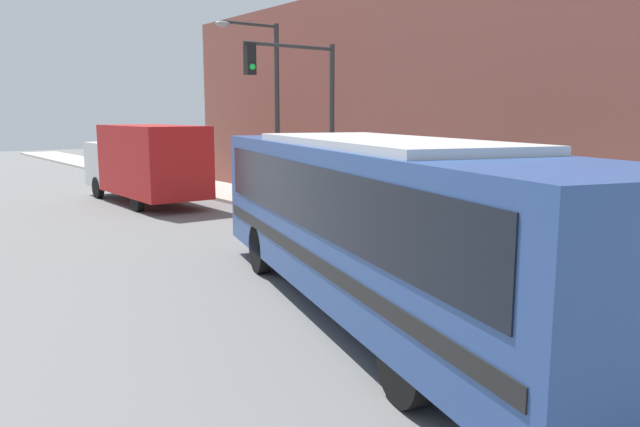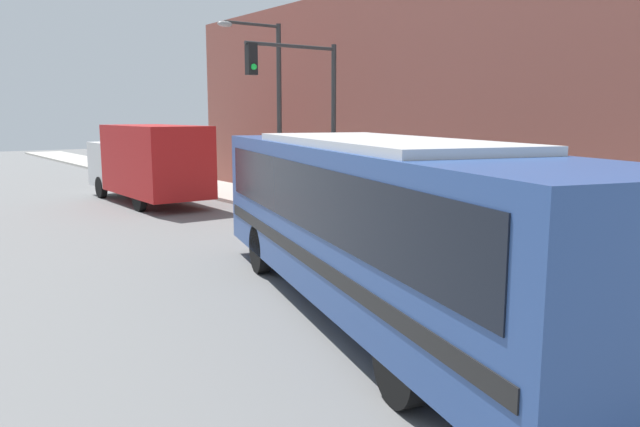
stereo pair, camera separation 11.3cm
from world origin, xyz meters
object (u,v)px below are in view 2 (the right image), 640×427
object	(u,v)px
city_bus	(376,214)
parking_meter	(344,193)
pedestrian_near_corner	(304,181)
delivery_truck	(147,161)
fire_hydrant	(466,235)
traffic_light_pole	(306,100)
pedestrian_mid_block	(401,193)
street_lamp	(271,98)

from	to	relation	value
city_bus	parking_meter	distance (m)	9.00
parking_meter	pedestrian_near_corner	bearing A→B (deg)	75.87
delivery_truck	parking_meter	world-z (taller)	delivery_truck
fire_hydrant	pedestrian_near_corner	size ratio (longest dim) A/B	0.39
pedestrian_near_corner	traffic_light_pole	bearing A→B (deg)	-123.55
fire_hydrant	pedestrian_mid_block	bearing A→B (deg)	71.70
city_bus	street_lamp	size ratio (longest dim) A/B	1.82
fire_hydrant	pedestrian_mid_block	size ratio (longest dim) A/B	0.38
traffic_light_pole	pedestrian_mid_block	distance (m)	4.11
delivery_truck	traffic_light_pole	bearing A→B (deg)	-74.40
delivery_truck	pedestrian_mid_block	size ratio (longest dim) A/B	4.20
pedestrian_mid_block	street_lamp	bearing A→B (deg)	103.78
parking_meter	pedestrian_mid_block	world-z (taller)	pedestrian_mid_block
city_bus	pedestrian_near_corner	world-z (taller)	city_bus
pedestrian_near_corner	city_bus	bearing A→B (deg)	-118.94
delivery_truck	pedestrian_mid_block	world-z (taller)	delivery_truck
delivery_truck	traffic_light_pole	xyz separation A→B (m)	(2.18, -7.82, 2.25)
pedestrian_near_corner	fire_hydrant	bearing A→B (deg)	-95.90
traffic_light_pole	pedestrian_near_corner	xyz separation A→B (m)	(1.82, 2.75, -2.87)
fire_hydrant	parking_meter	size ratio (longest dim) A/B	0.53
city_bus	fire_hydrant	size ratio (longest dim) A/B	17.04
city_bus	traffic_light_pole	size ratio (longest dim) A/B	2.16
city_bus	delivery_truck	distance (m)	16.05
street_lamp	delivery_truck	bearing A→B (deg)	124.43
fire_hydrant	street_lamp	world-z (taller)	street_lamp
delivery_truck	street_lamp	bearing A→B (deg)	-55.57
delivery_truck	parking_meter	distance (m)	9.14
delivery_truck	city_bus	bearing A→B (deg)	-97.14
fire_hydrant	city_bus	bearing A→B (deg)	-155.30
city_bus	pedestrian_near_corner	distance (m)	12.42
parking_meter	street_lamp	bearing A→B (deg)	91.36
parking_meter	street_lamp	size ratio (longest dim) A/B	0.20
parking_meter	city_bus	bearing A→B (deg)	-124.82
parking_meter	pedestrian_mid_block	distance (m)	1.78
traffic_light_pole	parking_meter	size ratio (longest dim) A/B	4.20
fire_hydrant	street_lamp	bearing A→B (deg)	90.62
pedestrian_near_corner	street_lamp	bearing A→B (deg)	145.95
fire_hydrant	street_lamp	distance (m)	9.83
pedestrian_near_corner	pedestrian_mid_block	world-z (taller)	pedestrian_mid_block
city_bus	traffic_light_pole	world-z (taller)	traffic_light_pole
city_bus	street_lamp	xyz separation A→B (m)	(5.02, 11.51, 2.26)
delivery_truck	pedestrian_near_corner	size ratio (longest dim) A/B	4.31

